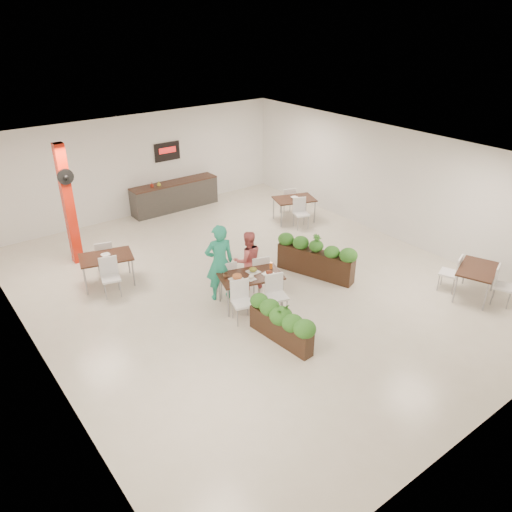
{
  "coord_description": "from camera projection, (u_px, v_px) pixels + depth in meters",
  "views": [
    {
      "loc": [
        -6.4,
        -8.61,
        6.14
      ],
      "look_at": [
        -0.33,
        -0.6,
        1.1
      ],
      "focal_mm": 35.0,
      "sensor_mm": 36.0,
      "label": 1
    }
  ],
  "objects": [
    {
      "name": "ground",
      "position": [
        252.0,
        283.0,
        12.34
      ],
      "size": [
        12.0,
        12.0,
        0.0
      ],
      "primitive_type": "plane",
      "color": "beige",
      "rests_on": "ground"
    },
    {
      "name": "room_shell",
      "position": [
        252.0,
        208.0,
        11.44
      ],
      "size": [
        10.1,
        12.1,
        3.22
      ],
      "color": "white",
      "rests_on": "ground"
    },
    {
      "name": "red_column",
      "position": [
        68.0,
        204.0,
        12.69
      ],
      "size": [
        0.4,
        0.41,
        3.2
      ],
      "color": "red",
      "rests_on": "ground"
    },
    {
      "name": "service_counter",
      "position": [
        175.0,
        195.0,
        16.69
      ],
      "size": [
        3.0,
        0.64,
        2.2
      ],
      "color": "#32302D",
      "rests_on": "ground"
    },
    {
      "name": "main_table",
      "position": [
        250.0,
        280.0,
        11.21
      ],
      "size": [
        1.64,
        1.91,
        0.92
      ],
      "rotation": [
        0.0,
        0.0,
        -0.3
      ],
      "color": "black",
      "rests_on": "ground"
    },
    {
      "name": "diner_man",
      "position": [
        220.0,
        263.0,
        11.34
      ],
      "size": [
        0.78,
        0.62,
        1.85
      ],
      "primitive_type": "imported",
      "rotation": [
        0.0,
        0.0,
        2.84
      ],
      "color": "#239978",
      "rests_on": "ground"
    },
    {
      "name": "diner_woman",
      "position": [
        248.0,
        260.0,
        11.85
      ],
      "size": [
        0.85,
        0.74,
        1.47
      ],
      "primitive_type": "imported",
      "rotation": [
        0.0,
        0.0,
        2.84
      ],
      "color": "#DA6161",
      "rests_on": "ground"
    },
    {
      "name": "planter_left",
      "position": [
        281.0,
        321.0,
        10.02
      ],
      "size": [
        0.51,
        1.69,
        0.87
      ],
      "rotation": [
        0.0,
        0.0,
        1.66
      ],
      "color": "black",
      "rests_on": "ground"
    },
    {
      "name": "planter_right",
      "position": [
        316.0,
        257.0,
        12.51
      ],
      "size": [
        1.01,
        2.03,
        1.12
      ],
      "rotation": [
        0.0,
        0.0,
        1.92
      ],
      "color": "black",
      "rests_on": "ground"
    },
    {
      "name": "side_table_a",
      "position": [
        106.0,
        261.0,
        12.07
      ],
      "size": [
        1.4,
        1.67,
        0.92
      ],
      "rotation": [
        0.0,
        0.0,
        -0.26
      ],
      "color": "black",
      "rests_on": "ground"
    },
    {
      "name": "side_table_b",
      "position": [
        294.0,
        202.0,
        15.69
      ],
      "size": [
        1.45,
        1.67,
        0.92
      ],
      "rotation": [
        0.0,
        0.0,
        -0.34
      ],
      "color": "black",
      "rests_on": "ground"
    },
    {
      "name": "side_table_c",
      "position": [
        477.0,
        273.0,
        11.52
      ],
      "size": [
        1.36,
        1.66,
        0.92
      ],
      "rotation": [
        0.0,
        0.0,
        0.36
      ],
      "color": "black",
      "rests_on": "ground"
    }
  ]
}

